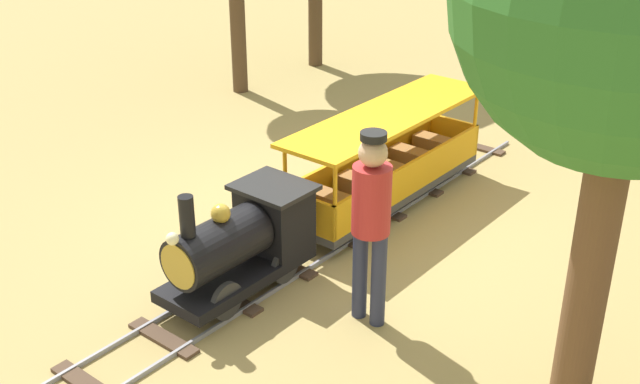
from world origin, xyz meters
TOP-DOWN VIEW (x-y plane):
  - ground_plane at (0.00, 0.00)m, footprint 60.00×60.00m
  - track at (0.00, 0.09)m, footprint 0.68×6.40m
  - locomotive at (0.00, 1.31)m, footprint 0.64×1.44m
  - passenger_car at (0.00, -0.81)m, footprint 0.74×2.70m
  - conductor_person at (-1.07, 1.00)m, footprint 0.30×0.30m

SIDE VIEW (x-z plane):
  - ground_plane at x=0.00m, z-range 0.00..0.00m
  - track at x=0.00m, z-range 0.00..0.04m
  - passenger_car at x=0.00m, z-range -0.06..0.91m
  - locomotive at x=0.00m, z-range -0.05..1.02m
  - conductor_person at x=-1.07m, z-range 0.15..1.77m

